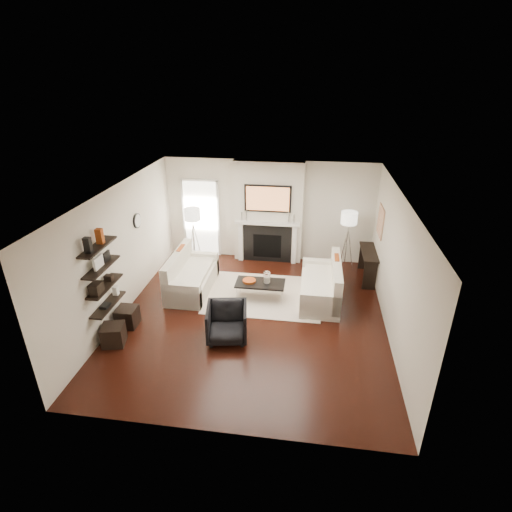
# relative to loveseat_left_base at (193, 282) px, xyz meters

# --- Properties ---
(room_envelope) EXTENTS (6.00, 6.00, 6.00)m
(room_envelope) POSITION_rel_loveseat_left_base_xyz_m (1.56, -0.96, 1.14)
(room_envelope) COLOR black
(room_envelope) RESTS_ON ground
(chimney_breast) EXTENTS (1.80, 0.25, 2.70)m
(chimney_breast) POSITION_rel_loveseat_left_base_xyz_m (1.56, 1.92, 1.14)
(chimney_breast) COLOR silver
(chimney_breast) RESTS_ON floor
(fireplace_surround) EXTENTS (1.30, 0.02, 1.04)m
(fireplace_surround) POSITION_rel_loveseat_left_base_xyz_m (1.56, 1.78, 0.31)
(fireplace_surround) COLOR black
(fireplace_surround) RESTS_ON floor
(firebox) EXTENTS (0.75, 0.02, 0.65)m
(firebox) POSITION_rel_loveseat_left_base_xyz_m (1.56, 1.78, 0.24)
(firebox) COLOR black
(firebox) RESTS_ON floor
(mantel_pilaster_l) EXTENTS (0.12, 0.08, 1.10)m
(mantel_pilaster_l) POSITION_rel_loveseat_left_base_xyz_m (0.84, 1.75, 0.34)
(mantel_pilaster_l) COLOR white
(mantel_pilaster_l) RESTS_ON floor
(mantel_pilaster_r) EXTENTS (0.12, 0.08, 1.10)m
(mantel_pilaster_r) POSITION_rel_loveseat_left_base_xyz_m (2.28, 1.75, 0.34)
(mantel_pilaster_r) COLOR white
(mantel_pilaster_r) RESTS_ON floor
(mantel_shelf) EXTENTS (1.70, 0.18, 0.07)m
(mantel_shelf) POSITION_rel_loveseat_left_base_xyz_m (1.56, 1.73, 0.91)
(mantel_shelf) COLOR white
(mantel_shelf) RESTS_ON chimney_breast
(tv_body) EXTENTS (1.20, 0.06, 0.70)m
(tv_body) POSITION_rel_loveseat_left_base_xyz_m (1.56, 1.76, 1.57)
(tv_body) COLOR black
(tv_body) RESTS_ON chimney_breast
(tv_screen) EXTENTS (1.10, 0.00, 0.62)m
(tv_screen) POSITION_rel_loveseat_left_base_xyz_m (1.56, 1.73, 1.57)
(tv_screen) COLOR #BF723F
(tv_screen) RESTS_ON tv_body
(candlestick_l_tall) EXTENTS (0.04, 0.04, 0.30)m
(candlestick_l_tall) POSITION_rel_loveseat_left_base_xyz_m (1.01, 1.74, 1.09)
(candlestick_l_tall) COLOR silver
(candlestick_l_tall) RESTS_ON mantel_shelf
(candlestick_l_short) EXTENTS (0.04, 0.04, 0.24)m
(candlestick_l_short) POSITION_rel_loveseat_left_base_xyz_m (0.88, 1.74, 1.06)
(candlestick_l_short) COLOR silver
(candlestick_l_short) RESTS_ON mantel_shelf
(candlestick_r_tall) EXTENTS (0.04, 0.04, 0.30)m
(candlestick_r_tall) POSITION_rel_loveseat_left_base_xyz_m (2.11, 1.74, 1.09)
(candlestick_r_tall) COLOR silver
(candlestick_r_tall) RESTS_ON mantel_shelf
(candlestick_r_short) EXTENTS (0.04, 0.04, 0.24)m
(candlestick_r_short) POSITION_rel_loveseat_left_base_xyz_m (2.24, 1.74, 1.06)
(candlestick_r_short) COLOR silver
(candlestick_r_short) RESTS_ON mantel_shelf
(hallway_panel) EXTENTS (0.90, 0.02, 2.10)m
(hallway_panel) POSITION_rel_loveseat_left_base_xyz_m (-0.29, 2.02, 0.84)
(hallway_panel) COLOR white
(hallway_panel) RESTS_ON floor
(door_trim_l) EXTENTS (0.06, 0.06, 2.16)m
(door_trim_l) POSITION_rel_loveseat_left_base_xyz_m (-0.77, 2.00, 0.84)
(door_trim_l) COLOR white
(door_trim_l) RESTS_ON floor
(door_trim_r) EXTENTS (0.06, 0.06, 2.16)m
(door_trim_r) POSITION_rel_loveseat_left_base_xyz_m (0.19, 2.00, 0.84)
(door_trim_r) COLOR white
(door_trim_r) RESTS_ON floor
(door_trim_top) EXTENTS (1.02, 0.06, 0.06)m
(door_trim_top) POSITION_rel_loveseat_left_base_xyz_m (-0.29, 2.00, 1.92)
(door_trim_top) COLOR white
(door_trim_top) RESTS_ON wall_back
(rug) EXTENTS (2.60, 2.00, 0.01)m
(rug) POSITION_rel_loveseat_left_base_xyz_m (1.70, -0.02, -0.20)
(rug) COLOR beige
(rug) RESTS_ON floor
(loveseat_left_base) EXTENTS (0.85, 1.80, 0.42)m
(loveseat_left_base) POSITION_rel_loveseat_left_base_xyz_m (0.00, 0.00, 0.00)
(loveseat_left_base) COLOR silver
(loveseat_left_base) RESTS_ON floor
(loveseat_left_back) EXTENTS (0.18, 1.80, 0.80)m
(loveseat_left_back) POSITION_rel_loveseat_left_base_xyz_m (-0.33, 0.00, 0.32)
(loveseat_left_back) COLOR silver
(loveseat_left_back) RESTS_ON floor
(loveseat_left_arm_n) EXTENTS (0.85, 0.18, 0.60)m
(loveseat_left_arm_n) POSITION_rel_loveseat_left_base_xyz_m (0.00, -0.81, 0.09)
(loveseat_left_arm_n) COLOR silver
(loveseat_left_arm_n) RESTS_ON floor
(loveseat_left_arm_s) EXTENTS (0.85, 0.18, 0.60)m
(loveseat_left_arm_s) POSITION_rel_loveseat_left_base_xyz_m (0.00, 0.81, 0.09)
(loveseat_left_arm_s) COLOR silver
(loveseat_left_arm_s) RESTS_ON floor
(loveseat_left_cushion) EXTENTS (0.63, 1.44, 0.10)m
(loveseat_left_cushion) POSITION_rel_loveseat_left_base_xyz_m (0.05, 0.00, 0.26)
(loveseat_left_cushion) COLOR silver
(loveseat_left_cushion) RESTS_ON loveseat_left_base
(pillow_left_orange) EXTENTS (0.10, 0.42, 0.42)m
(pillow_left_orange) POSITION_rel_loveseat_left_base_xyz_m (-0.33, 0.30, 0.52)
(pillow_left_orange) COLOR #933B12
(pillow_left_orange) RESTS_ON loveseat_left_cushion
(pillow_left_charcoal) EXTENTS (0.10, 0.40, 0.40)m
(pillow_left_charcoal) POSITION_rel_loveseat_left_base_xyz_m (-0.33, -0.30, 0.51)
(pillow_left_charcoal) COLOR black
(pillow_left_charcoal) RESTS_ON loveseat_left_cushion
(loveseat_right_base) EXTENTS (0.85, 1.80, 0.42)m
(loveseat_right_base) POSITION_rel_loveseat_left_base_xyz_m (2.97, -0.01, 0.00)
(loveseat_right_base) COLOR silver
(loveseat_right_base) RESTS_ON floor
(loveseat_right_back) EXTENTS (0.18, 1.80, 0.80)m
(loveseat_right_back) POSITION_rel_loveseat_left_base_xyz_m (3.31, -0.01, 0.32)
(loveseat_right_back) COLOR silver
(loveseat_right_back) RESTS_ON floor
(loveseat_right_arm_n) EXTENTS (0.85, 0.18, 0.60)m
(loveseat_right_arm_n) POSITION_rel_loveseat_left_base_xyz_m (2.97, -0.82, 0.09)
(loveseat_right_arm_n) COLOR silver
(loveseat_right_arm_n) RESTS_ON floor
(loveseat_right_arm_s) EXTENTS (0.85, 0.18, 0.60)m
(loveseat_right_arm_s) POSITION_rel_loveseat_left_base_xyz_m (2.97, 0.80, 0.09)
(loveseat_right_arm_s) COLOR silver
(loveseat_right_arm_s) RESTS_ON floor
(loveseat_right_cushion) EXTENTS (0.63, 1.44, 0.10)m
(loveseat_right_cushion) POSITION_rel_loveseat_left_base_xyz_m (2.92, -0.01, 0.26)
(loveseat_right_cushion) COLOR silver
(loveseat_right_cushion) RESTS_ON loveseat_right_base
(pillow_right_orange) EXTENTS (0.10, 0.42, 0.42)m
(pillow_right_orange) POSITION_rel_loveseat_left_base_xyz_m (3.31, 0.29, 0.52)
(pillow_right_orange) COLOR #933B12
(pillow_right_orange) RESTS_ON loveseat_right_cushion
(pillow_right_charcoal) EXTENTS (0.10, 0.40, 0.40)m
(pillow_right_charcoal) POSITION_rel_loveseat_left_base_xyz_m (3.31, -0.31, 0.51)
(pillow_right_charcoal) COLOR black
(pillow_right_charcoal) RESTS_ON loveseat_right_cushion
(coffee_table) EXTENTS (1.10, 0.55, 0.04)m
(coffee_table) POSITION_rel_loveseat_left_base_xyz_m (1.64, -0.19, 0.19)
(coffee_table) COLOR black
(coffee_table) RESTS_ON floor
(coffee_leg_nw) EXTENTS (0.02, 0.02, 0.38)m
(coffee_leg_nw) POSITION_rel_loveseat_left_base_xyz_m (1.14, -0.41, -0.02)
(coffee_leg_nw) COLOR silver
(coffee_leg_nw) RESTS_ON floor
(coffee_leg_ne) EXTENTS (0.02, 0.02, 0.38)m
(coffee_leg_ne) POSITION_rel_loveseat_left_base_xyz_m (2.14, -0.41, -0.02)
(coffee_leg_ne) COLOR silver
(coffee_leg_ne) RESTS_ON floor
(coffee_leg_sw) EXTENTS (0.02, 0.02, 0.38)m
(coffee_leg_sw) POSITION_rel_loveseat_left_base_xyz_m (1.14, 0.03, -0.02)
(coffee_leg_sw) COLOR silver
(coffee_leg_sw) RESTS_ON floor
(coffee_leg_se) EXTENTS (0.02, 0.02, 0.38)m
(coffee_leg_se) POSITION_rel_loveseat_left_base_xyz_m (2.14, 0.03, -0.02)
(coffee_leg_se) COLOR silver
(coffee_leg_se) RESTS_ON floor
(hurricane_glass) EXTENTS (0.15, 0.15, 0.26)m
(hurricane_glass) POSITION_rel_loveseat_left_base_xyz_m (1.79, -0.19, 0.35)
(hurricane_glass) COLOR white
(hurricane_glass) RESTS_ON coffee_table
(hurricane_candle) EXTENTS (0.11, 0.11, 0.17)m
(hurricane_candle) POSITION_rel_loveseat_left_base_xyz_m (1.79, -0.19, 0.29)
(hurricane_candle) COLOR white
(hurricane_candle) RESTS_ON coffee_table
(copper_bowl) EXTENTS (0.30, 0.30, 0.05)m
(copper_bowl) POSITION_rel_loveseat_left_base_xyz_m (1.39, -0.19, 0.24)
(copper_bowl) COLOR #C95921
(copper_bowl) RESTS_ON coffee_table
(armchair) EXTENTS (0.86, 0.82, 0.78)m
(armchair) POSITION_rel_loveseat_left_base_xyz_m (1.20, -1.74, 0.18)
(armchair) COLOR black
(armchair) RESTS_ON floor
(lamp_left_post) EXTENTS (0.02, 0.02, 1.20)m
(lamp_left_post) POSITION_rel_loveseat_left_base_xyz_m (-0.29, 1.23, 0.39)
(lamp_left_post) COLOR silver
(lamp_left_post) RESTS_ON floor
(lamp_left_shade) EXTENTS (0.40, 0.40, 0.30)m
(lamp_left_shade) POSITION_rel_loveseat_left_base_xyz_m (-0.29, 1.23, 1.24)
(lamp_left_shade) COLOR white
(lamp_left_shade) RESTS_ON lamp_left_post
(lamp_left_leg_a) EXTENTS (0.25, 0.02, 1.23)m
(lamp_left_leg_a) POSITION_rel_loveseat_left_base_xyz_m (-0.18, 1.23, 0.39)
(lamp_left_leg_a) COLOR silver
(lamp_left_leg_a) RESTS_ON floor
(lamp_left_leg_b) EXTENTS (0.14, 0.22, 1.23)m
(lamp_left_leg_b) POSITION_rel_loveseat_left_base_xyz_m (-0.34, 1.32, 0.39)
(lamp_left_leg_b) COLOR silver
(lamp_left_leg_b) RESTS_ON floor
(lamp_left_leg_c) EXTENTS (0.14, 0.22, 1.23)m
(lamp_left_leg_c) POSITION_rel_loveseat_left_base_xyz_m (-0.34, 1.13, 0.39)
(lamp_left_leg_c) COLOR silver
(lamp_left_leg_c) RESTS_ON floor
(lamp_right_post) EXTENTS (0.02, 0.02, 1.20)m
(lamp_right_post) POSITION_rel_loveseat_left_base_xyz_m (3.61, 1.51, 0.39)
(lamp_right_post) COLOR silver
(lamp_right_post) RESTS_ON floor
(lamp_right_shade) EXTENTS (0.40, 0.40, 0.30)m
(lamp_right_shade) POSITION_rel_loveseat_left_base_xyz_m (3.61, 1.51, 1.24)
(lamp_right_shade) COLOR white
(lamp_right_shade) RESTS_ON lamp_right_post
(lamp_right_leg_a) EXTENTS (0.25, 0.02, 1.23)m
(lamp_right_leg_a) POSITION_rel_loveseat_left_base_xyz_m (3.72, 1.51, 0.39)
(lamp_right_leg_a) COLOR silver
(lamp_right_leg_a) RESTS_ON floor
(lamp_right_leg_b) EXTENTS (0.14, 0.22, 1.23)m
(lamp_right_leg_b) POSITION_rel_loveseat_left_base_xyz_m (3.56, 1.61, 0.39)
(lamp_right_leg_b) COLOR silver
(lamp_right_leg_b) RESTS_ON floor
(lamp_right_leg_c) EXTENTS (0.14, 0.22, 1.23)m
(lamp_right_leg_c) POSITION_rel_loveseat_left_base_xyz_m (3.56, 1.42, 0.39)
(lamp_right_leg_c) COLOR silver
(lamp_right_leg_c) RESTS_ON floor
(console_top) EXTENTS (0.35, 1.20, 0.04)m
(console_top) POSITION_rel_loveseat_left_base_xyz_m (4.13, 1.15, 0.52)
(console_top) COLOR black
(console_top) RESTS_ON floor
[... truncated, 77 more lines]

